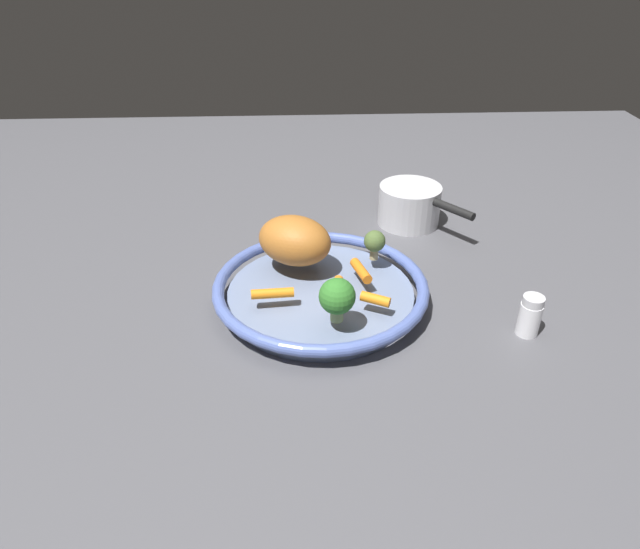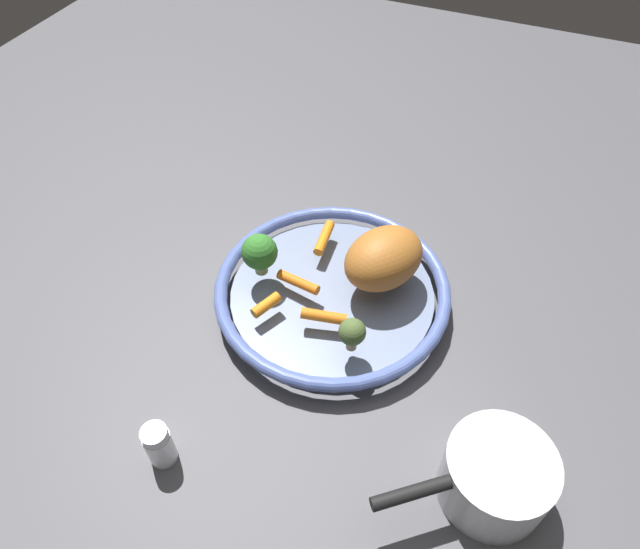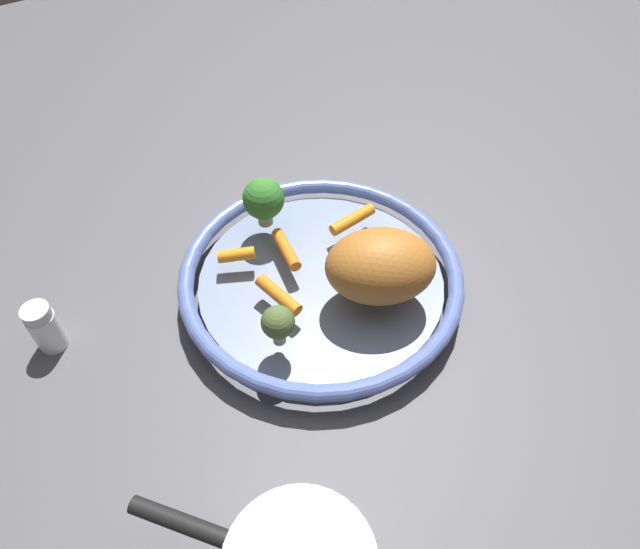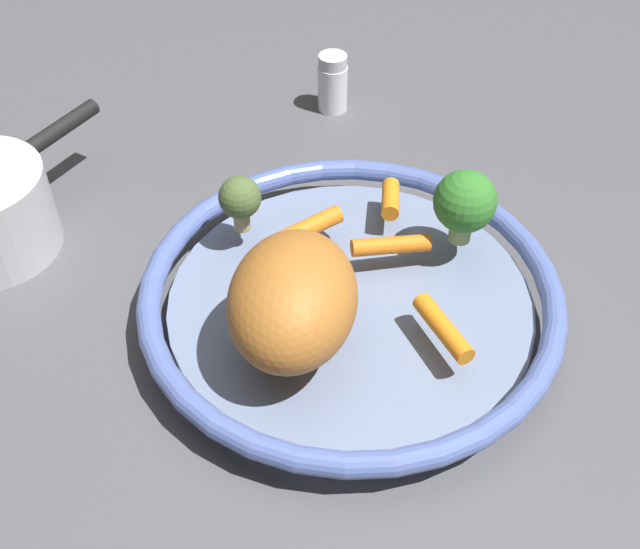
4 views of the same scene
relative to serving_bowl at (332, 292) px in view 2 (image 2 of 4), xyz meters
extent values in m
plane|color=#4C4C51|center=(0.00, 0.00, -0.02)|extent=(2.14, 2.14, 0.00)
cylinder|color=slate|center=(0.00, 0.00, -0.01)|extent=(0.31, 0.31, 0.02)
torus|color=#5165AB|center=(0.00, 0.00, 0.01)|extent=(0.36, 0.36, 0.02)
ellipsoid|color=#AD6728|center=(0.04, -0.06, 0.06)|extent=(0.16, 0.14, 0.08)
cylinder|color=orange|center=(-0.02, 0.05, 0.03)|extent=(0.03, 0.07, 0.02)
cylinder|color=orange|center=(0.08, 0.05, 0.03)|extent=(0.07, 0.02, 0.02)
cylinder|color=orange|center=(-0.07, -0.01, 0.03)|extent=(0.03, 0.07, 0.02)
cylinder|color=orange|center=(-0.08, 0.07, 0.03)|extent=(0.05, 0.03, 0.02)
cylinder|color=tan|center=(-0.10, -0.07, 0.03)|extent=(0.01, 0.01, 0.02)
sphere|color=#4A6131|center=(-0.10, -0.07, 0.05)|extent=(0.04, 0.04, 0.04)
cylinder|color=#96AA66|center=(-0.02, 0.11, 0.03)|extent=(0.02, 0.02, 0.02)
sphere|color=#32762A|center=(-0.02, 0.11, 0.06)|extent=(0.05, 0.05, 0.05)
cylinder|color=white|center=(-0.31, 0.10, 0.00)|extent=(0.03, 0.03, 0.05)
cylinder|color=silver|center=(-0.31, 0.10, 0.04)|extent=(0.03, 0.03, 0.01)
cylinder|color=silver|center=(-0.20, -0.28, 0.02)|extent=(0.13, 0.13, 0.08)
cylinder|color=black|center=(-0.27, -0.20, 0.05)|extent=(0.07, 0.08, 0.02)
camera|label=1|loc=(0.04, 0.79, 0.52)|focal=32.04mm
camera|label=2|loc=(-0.52, -0.20, 0.67)|focal=32.30mm
camera|label=3|loc=(-0.25, -0.40, 0.55)|focal=32.44mm
camera|label=4|loc=(0.43, -0.18, 0.48)|focal=44.31mm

